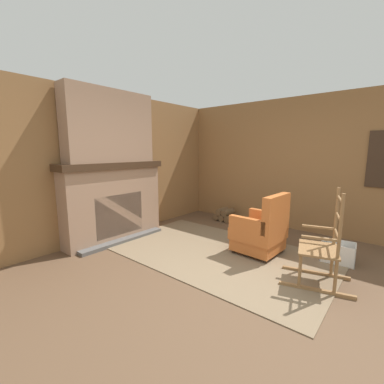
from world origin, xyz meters
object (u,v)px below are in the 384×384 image
Objects in this scene: firewood_stack at (225,215)px; laundry_basket at (338,252)px; armchair at (261,232)px; storage_case at (138,158)px; oil_lamp_vase at (76,159)px; rocking_chair at (321,252)px.

laundry_basket reaches higher than firewood_stack.
armchair is 1.10m from laundry_basket.
armchair is 3.45× the size of storage_case.
storage_case reaches higher than armchair.
storage_case is at bearing -165.35° from laundry_basket.
oil_lamp_vase is 1.21m from storage_case.
storage_case is (-3.36, -0.88, 1.31)m from laundry_basket.
rocking_chair reaches higher than firewood_stack.
rocking_chair is at bearing -34.62° from firewood_stack.
armchair reaches higher than laundry_basket.
storage_case is (-3.32, -0.05, 1.05)m from rocking_chair.
firewood_stack is 2.12× the size of oil_lamp_vase.
storage_case is (-0.92, -1.71, 1.33)m from firewood_stack.
firewood_stack is at bearing 161.28° from laundry_basket.
armchair is at bearing 34.94° from oil_lamp_vase.
storage_case is (-2.37, -0.44, 1.11)m from armchair.
oil_lamp_vase reaches higher than firewood_stack.
laundry_basket is at bearing 31.88° from oil_lamp_vase.
laundry_basket is 2.10× the size of oil_lamp_vase.
firewood_stack is (-2.40, 1.66, -0.28)m from rocking_chair.
oil_lamp_vase is (-3.36, -2.09, 1.33)m from laundry_basket.
oil_lamp_vase is 0.81× the size of storage_case.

